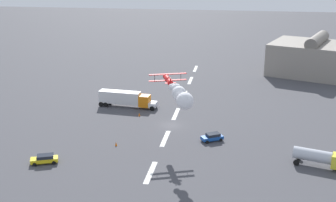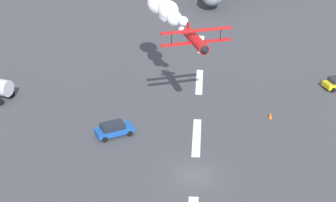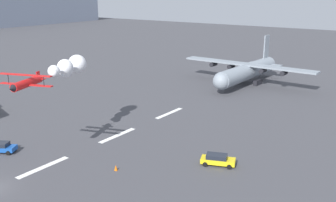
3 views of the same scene
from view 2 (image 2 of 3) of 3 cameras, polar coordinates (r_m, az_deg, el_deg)
name	(u,v)px [view 2 (image 2 of 3)]	position (r m, az deg, el deg)	size (l,w,h in m)	color
ground_plane	(195,176)	(48.96, 3.08, -8.55)	(440.00, 440.00, 0.00)	#424247
runway_stripe_4	(197,137)	(55.01, 3.30, -4.14)	(8.00, 0.90, 0.01)	white
runway_stripe_5	(199,82)	(67.84, 3.61, 2.22)	(8.00, 0.90, 0.01)	white
runway_stripe_6	(201,44)	(81.24, 3.82, 6.52)	(8.00, 0.90, 0.01)	white
stunt_biplane_red	(168,12)	(57.57, 0.05, 10.10)	(17.21, 9.72, 2.82)	red
airport_staff_sedan	(114,129)	(55.13, -6.20, -3.22)	(3.64, 4.50, 1.52)	#194CA5
traffic_cone_far	(270,116)	(59.63, 11.64, -1.64)	(0.44, 0.44, 0.75)	orange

